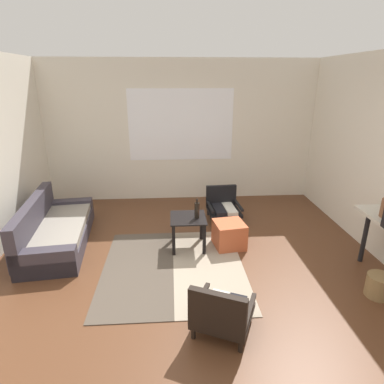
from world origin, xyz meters
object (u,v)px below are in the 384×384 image
at_px(coffee_table, 188,224).
at_px(armchair_by_window, 223,205).
at_px(ottoman_orange, 229,235).
at_px(glass_bottle, 197,210).
at_px(armchair_striped_foreground, 221,313).
at_px(wicker_basket, 379,286).
at_px(couch, 54,231).

bearing_deg(coffee_table, armchair_by_window, 56.30).
height_order(armchair_by_window, ottoman_orange, armchair_by_window).
distance_m(coffee_table, glass_bottle, 0.26).
distance_m(armchair_by_window, armchair_striped_foreground, 2.74).
height_order(coffee_table, wicker_basket, coffee_table).
bearing_deg(armchair_by_window, couch, -163.57).
bearing_deg(couch, armchair_by_window, 16.43).
relative_size(couch, coffee_table, 3.76).
relative_size(coffee_table, wicker_basket, 1.84).
height_order(coffee_table, armchair_striped_foreground, armchair_striped_foreground).
relative_size(armchair_by_window, wicker_basket, 2.11).
distance_m(couch, glass_bottle, 2.14).
xyz_separation_m(ottoman_orange, glass_bottle, (-0.48, -0.01, 0.41)).
xyz_separation_m(couch, armchair_by_window, (2.64, 0.78, 0.03)).
xyz_separation_m(armchair_by_window, ottoman_orange, (-0.07, -1.01, -0.05)).
xyz_separation_m(coffee_table, armchair_striped_foreground, (0.22, -1.70, -0.12)).
relative_size(armchair_striped_foreground, ottoman_orange, 1.72).
height_order(couch, wicker_basket, couch).
bearing_deg(ottoman_orange, coffee_table, 178.72).
bearing_deg(ottoman_orange, wicker_basket, -39.74).
height_order(ottoman_orange, glass_bottle, glass_bottle).
distance_m(armchair_striped_foreground, glass_bottle, 1.72).
bearing_deg(armchair_by_window, wicker_basket, -57.71).
relative_size(glass_bottle, wicker_basket, 1.01).
distance_m(coffee_table, wicker_basket, 2.45).
bearing_deg(coffee_table, couch, 173.53).
bearing_deg(wicker_basket, glass_bottle, 147.95).
bearing_deg(glass_bottle, ottoman_orange, 1.13).
bearing_deg(ottoman_orange, armchair_by_window, 86.15).
distance_m(coffee_table, ottoman_orange, 0.62).
xyz_separation_m(couch, glass_bottle, (2.09, -0.25, 0.38)).
bearing_deg(glass_bottle, coffee_table, 169.61).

